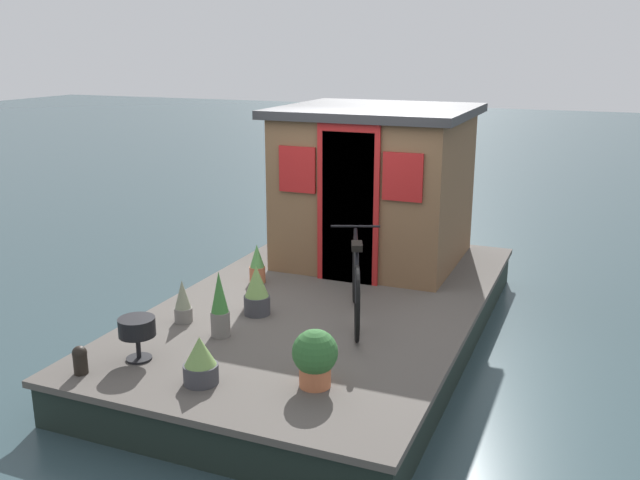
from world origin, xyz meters
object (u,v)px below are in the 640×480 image
(charcoal_grill, at_px, (137,329))
(mooring_bollard, at_px, (80,359))
(potted_plant_mint, at_px, (183,302))
(potted_plant_lavender, at_px, (200,361))
(bicycle, at_px, (356,282))
(potted_plant_basil, at_px, (315,356))
(houseboat_cabin, at_px, (376,184))
(potted_plant_succulent, at_px, (220,306))
(potted_plant_geranium, at_px, (257,264))
(potted_plant_sage, at_px, (257,291))

(charcoal_grill, xyz_separation_m, mooring_bollard, (-0.40, 0.28, -0.15))
(potted_plant_mint, bearing_deg, potted_plant_lavender, -140.96)
(bicycle, relative_size, potted_plant_lavender, 4.11)
(charcoal_grill, distance_m, mooring_bollard, 0.51)
(potted_plant_lavender, bearing_deg, potted_plant_basil, -70.66)
(houseboat_cabin, relative_size, charcoal_grill, 5.93)
(potted_plant_lavender, xyz_separation_m, mooring_bollard, (-0.23, 1.00, -0.06))
(potted_plant_succulent, distance_m, charcoal_grill, 0.81)
(mooring_bollard, bearing_deg, bicycle, -40.32)
(mooring_bollard, bearing_deg, potted_plant_geranium, -6.05)
(potted_plant_sage, xyz_separation_m, mooring_bollard, (-1.73, 0.72, -0.11))
(bicycle, distance_m, potted_plant_sage, 1.00)
(houseboat_cabin, height_order, mooring_bollard, houseboat_cabin)
(potted_plant_basil, xyz_separation_m, charcoal_grill, (-0.13, 1.58, 0.03))
(mooring_bollard, bearing_deg, potted_plant_mint, -6.95)
(potted_plant_geranium, xyz_separation_m, potted_plant_mint, (-1.32, 0.12, -0.01))
(potted_plant_lavender, distance_m, mooring_bollard, 1.03)
(bicycle, distance_m, potted_plant_succulent, 1.33)
(bicycle, bearing_deg, potted_plant_lavender, 158.72)
(houseboat_cabin, xyz_separation_m, potted_plant_geranium, (-1.38, 0.93, -0.74))
(bicycle, bearing_deg, charcoal_grill, 138.37)
(mooring_bollard, bearing_deg, potted_plant_basil, -73.92)
(bicycle, bearing_deg, potted_plant_succulent, 130.38)
(potted_plant_succulent, bearing_deg, potted_plant_lavender, -159.14)
(houseboat_cabin, distance_m, potted_plant_lavender, 3.83)
(potted_plant_geranium, bearing_deg, potted_plant_basil, -142.54)
(bicycle, distance_m, potted_plant_lavender, 1.88)
(houseboat_cabin, xyz_separation_m, potted_plant_basil, (-3.45, -0.65, -0.70))
(potted_plant_geranium, xyz_separation_m, charcoal_grill, (-2.20, -0.00, 0.07))
(potted_plant_mint, distance_m, mooring_bollard, 1.28)
(bicycle, distance_m, potted_plant_mint, 1.69)
(bicycle, xyz_separation_m, potted_plant_succulent, (-0.86, 1.01, -0.09))
(potted_plant_lavender, bearing_deg, potted_plant_succulent, 20.86)
(potted_plant_mint, xyz_separation_m, mooring_bollard, (-1.27, 0.16, -0.07))
(potted_plant_mint, height_order, potted_plant_succulent, potted_plant_succulent)
(bicycle, relative_size, charcoal_grill, 4.28)
(potted_plant_mint, bearing_deg, potted_plant_basil, -113.48)
(potted_plant_sage, bearing_deg, bicycle, -75.59)
(potted_plant_basil, xyz_separation_m, potted_plant_lavender, (-0.30, 0.86, -0.07))
(houseboat_cabin, xyz_separation_m, potted_plant_succulent, (-2.87, 0.54, -0.66))
(bicycle, xyz_separation_m, potted_plant_mint, (-0.70, 1.52, -0.19))
(potted_plant_basil, bearing_deg, mooring_bollard, 106.08)
(potted_plant_sage, xyz_separation_m, potted_plant_mint, (-0.46, 0.57, -0.04))
(potted_plant_succulent, height_order, mooring_bollard, potted_plant_succulent)
(potted_plant_geranium, distance_m, potted_plant_mint, 1.33)
(charcoal_grill, bearing_deg, bicycle, -41.63)
(potted_plant_succulent, bearing_deg, potted_plant_sage, -5.36)
(potted_plant_basil, xyz_separation_m, potted_plant_succulent, (0.58, 1.19, 0.04))
(potted_plant_geranium, relative_size, charcoal_grill, 1.18)
(potted_plant_sage, height_order, potted_plant_mint, potted_plant_sage)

